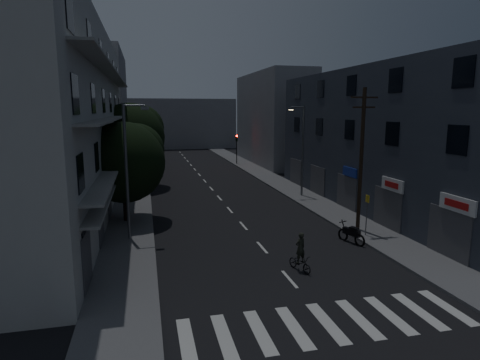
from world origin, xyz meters
name	(u,v)px	position (x,y,z in m)	size (l,w,h in m)	color
ground	(210,188)	(0.00, 25.00, 0.00)	(160.00, 160.00, 0.00)	black
sidewalk_left	(134,190)	(-7.50, 25.00, 0.07)	(3.00, 90.00, 0.15)	#565659
sidewalk_right	(280,184)	(7.50, 25.00, 0.07)	(3.00, 90.00, 0.15)	#565659
crosswalk	(327,323)	(0.00, -2.00, 0.00)	(10.90, 3.00, 0.01)	beige
lane_markings	(202,178)	(0.00, 31.25, 0.01)	(0.15, 60.50, 0.01)	beige
building_left	(67,121)	(-11.98, 18.00, 6.99)	(7.00, 36.00, 14.00)	#A8A7A3
building_right	(380,139)	(11.99, 14.00, 5.50)	(6.19, 28.00, 11.00)	#2D323D
building_far_left	(104,109)	(-12.00, 48.00, 8.00)	(6.00, 20.00, 16.00)	slate
building_far_right	(272,119)	(12.00, 42.00, 6.50)	(6.00, 20.00, 13.00)	slate
building_far_end	(175,124)	(0.00, 70.00, 5.00)	(24.00, 8.00, 10.00)	slate
tree_near	(125,159)	(-7.70, 13.84, 4.45)	(5.57, 5.57, 6.88)	black
tree_mid	(131,135)	(-7.65, 26.70, 5.37)	(6.79, 6.79, 8.35)	black
tree_far	(138,139)	(-7.18, 37.21, 4.26)	(5.31, 5.31, 6.56)	black
traffic_signal_far_right	(237,143)	(6.50, 41.40, 3.10)	(0.28, 0.37, 4.10)	black
traffic_signal_far_left	(145,146)	(-6.37, 39.37, 3.10)	(0.28, 0.37, 4.10)	black
street_lamp_left_near	(128,165)	(-7.32, 9.49, 4.60)	(1.51, 0.25, 8.00)	slate
street_lamp_right	(302,146)	(7.27, 18.83, 4.60)	(1.51, 0.25, 8.00)	#5A5E62
street_lamp_left_far	(136,140)	(-7.25, 29.98, 4.60)	(1.51, 0.25, 8.00)	#55595D
utility_pole	(361,157)	(6.91, 8.04, 4.87)	(1.80, 0.24, 9.00)	black
bus_stop_sign	(367,208)	(6.75, 6.79, 1.89)	(0.06, 0.35, 2.52)	#595B60
motorcycle	(351,234)	(5.38, 6.07, 0.52)	(0.91, 1.97, 1.31)	black
cyclist	(300,258)	(0.84, 2.83, 0.66)	(1.02, 1.63, 1.95)	black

